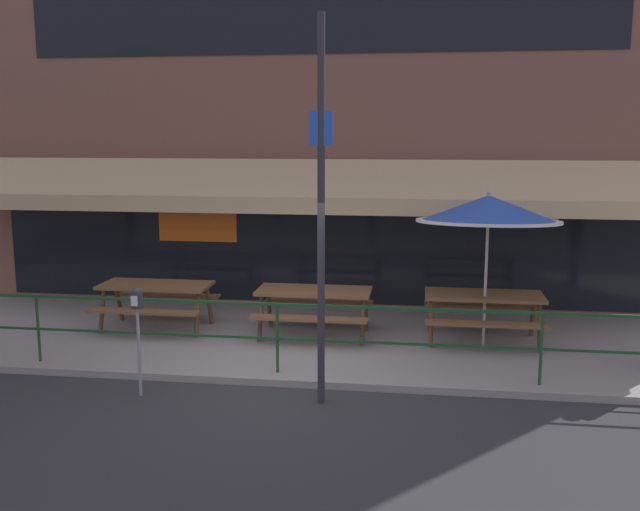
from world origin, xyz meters
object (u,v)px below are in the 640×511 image
object	(u,v)px
parking_meter_near	(137,308)
street_sign_pole	(321,211)
picnic_table_left	(156,293)
picnic_table_centre	(314,299)
patio_umbrella_right	(488,210)
picnic_table_right	(484,304)

from	to	relation	value
parking_meter_near	street_sign_pole	xyz separation A→B (m)	(2.31, 0.09, 1.24)
picnic_table_left	parking_meter_near	xyz separation A→B (m)	(0.80, -2.70, 0.44)
picnic_table_centre	patio_umbrella_right	bearing A→B (deg)	-1.96
picnic_table_centre	parking_meter_near	bearing A→B (deg)	-124.99
picnic_table_centre	street_sign_pole	size ratio (longest dim) A/B	0.39
picnic_table_centre	street_sign_pole	xyz separation A→B (m)	(0.47, -2.55, 1.69)
picnic_table_left	picnic_table_right	bearing A→B (deg)	-0.05
picnic_table_right	parking_meter_near	distance (m)	5.25
patio_umbrella_right	street_sign_pole	distance (m)	3.29
picnic_table_left	patio_umbrella_right	bearing A→B (deg)	-1.66
parking_meter_near	patio_umbrella_right	bearing A→B (deg)	29.57
picnic_table_centre	patio_umbrella_right	distance (m)	3.03
picnic_table_left	street_sign_pole	world-z (taller)	street_sign_pole
picnic_table_right	patio_umbrella_right	distance (m)	1.48
picnic_table_right	patio_umbrella_right	bearing A→B (deg)	-90.00
picnic_table_left	parking_meter_near	bearing A→B (deg)	-73.55
patio_umbrella_right	picnic_table_left	bearing A→B (deg)	178.34
street_sign_pole	patio_umbrella_right	bearing A→B (deg)	48.47
picnic_table_centre	picnic_table_right	xyz separation A→B (m)	(2.64, 0.06, 0.00)
picnic_table_left	patio_umbrella_right	size ratio (longest dim) A/B	0.76
picnic_table_left	picnic_table_centre	xyz separation A→B (m)	(2.64, -0.06, 0.00)
picnic_table_left	picnic_table_centre	size ratio (longest dim) A/B	1.00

